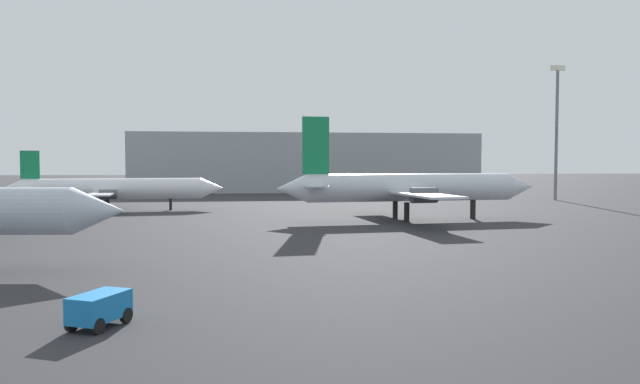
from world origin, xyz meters
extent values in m
cone|color=#B2BCCC|center=(-9.73, 25.77, 3.48)|extent=(3.35, 3.10, 2.78)
cylinder|color=silver|center=(16.88, 52.85, 3.58)|extent=(23.15, 5.05, 3.01)
cone|color=silver|center=(29.96, 54.03, 3.58)|extent=(3.56, 3.29, 3.01)
cone|color=silver|center=(3.79, 51.68, 3.58)|extent=(3.56, 3.29, 3.01)
cube|color=silver|center=(15.73, 52.75, 3.13)|extent=(5.77, 24.96, 0.21)
cube|color=silver|center=(5.88, 51.87, 3.88)|extent=(2.79, 7.62, 0.14)
cube|color=#147F4C|center=(6.32, 51.91, 8.07)|extent=(2.86, 0.52, 5.97)
cylinder|color=#4C4C54|center=(16.00, 57.50, 2.98)|extent=(2.80, 1.83, 1.60)
cylinder|color=#4C4C54|center=(16.84, 48.13, 2.98)|extent=(2.80, 1.83, 1.60)
cube|color=black|center=(24.20, 53.51, 1.04)|extent=(0.48, 0.48, 2.08)
cube|color=black|center=(15.57, 54.52, 1.04)|extent=(0.48, 0.48, 2.08)
cube|color=black|center=(15.89, 50.98, 1.04)|extent=(0.48, 0.48, 2.08)
cylinder|color=white|center=(-17.58, 70.13, 2.87)|extent=(21.88, 4.54, 2.73)
cone|color=white|center=(-5.26, 71.17, 2.87)|extent=(3.22, 2.97, 2.73)
cone|color=white|center=(-29.90, 69.09, 2.87)|extent=(3.22, 2.97, 2.73)
cube|color=white|center=(-18.66, 70.04, 2.47)|extent=(4.29, 17.85, 0.17)
cube|color=white|center=(-28.05, 69.25, 3.15)|extent=(2.19, 6.07, 0.11)
cube|color=#147F4C|center=(-27.70, 69.28, 6.01)|extent=(2.28, 0.40, 3.54)
cylinder|color=#4C4C54|center=(-18.29, 73.44, 2.33)|extent=(2.22, 1.45, 1.27)
cylinder|color=#4C4C54|center=(-17.73, 66.75, 2.33)|extent=(2.22, 1.45, 1.27)
cube|color=black|center=(-10.65, 70.72, 0.76)|extent=(0.38, 0.38, 1.51)
cube|color=black|center=(-18.78, 71.45, 0.76)|extent=(0.38, 0.38, 1.51)
cube|color=black|center=(-18.54, 68.63, 0.76)|extent=(0.38, 0.38, 1.51)
cube|color=#1972BF|center=(-6.92, 13.17, 0.80)|extent=(2.21, 2.73, 1.00)
cylinder|color=black|center=(-6.76, 12.16, 0.30)|extent=(0.44, 0.63, 0.60)
cylinder|color=black|center=(-7.81, 12.67, 0.30)|extent=(0.44, 0.63, 0.60)
cylinder|color=black|center=(-6.03, 13.68, 0.30)|extent=(0.44, 0.63, 0.60)
cylinder|color=black|center=(-7.09, 14.18, 0.30)|extent=(0.44, 0.63, 0.60)
cylinder|color=slate|center=(50.77, 83.76, 10.76)|extent=(0.50, 0.50, 21.51)
cube|color=#F2EACC|center=(50.77, 83.76, 21.91)|extent=(2.40, 0.50, 0.80)
cube|color=#999EA3|center=(12.82, 123.87, 6.21)|extent=(73.40, 23.73, 12.42)
camera|label=1|loc=(-1.58, -10.47, 6.31)|focal=33.78mm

